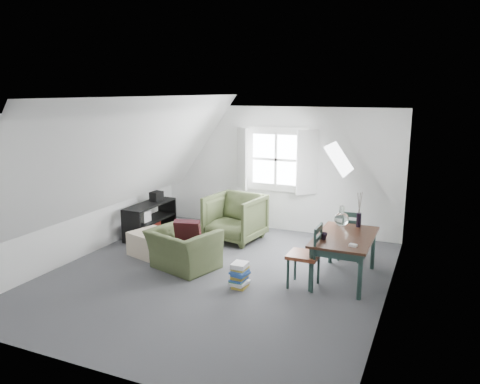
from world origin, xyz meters
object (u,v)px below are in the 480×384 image
at_px(dining_table, 345,242).
at_px(magazine_stack, 240,275).
at_px(dining_chair_far, 351,234).
at_px(ottoman, 151,243).
at_px(media_shelf, 149,222).
at_px(dining_chair_near, 306,254).
at_px(armchair_near, 184,268).
at_px(armchair_far, 235,240).

bearing_deg(dining_table, magazine_stack, -146.29).
distance_m(dining_chair_far, magazine_stack, 2.20).
relative_size(ottoman, media_shelf, 0.49).
relative_size(dining_chair_near, media_shelf, 0.74).
bearing_deg(dining_table, armchair_near, -166.91).
distance_m(dining_table, magazine_stack, 1.65).
bearing_deg(dining_table, media_shelf, 170.50).
height_order(dining_chair_far, dining_chair_near, dining_chair_near).
relative_size(armchair_far, dining_chair_near, 1.04).
distance_m(dining_chair_far, media_shelf, 3.88).
bearing_deg(dining_table, ottoman, -176.27).
xyz_separation_m(armchair_far, media_shelf, (-1.66, -0.44, 0.29)).
height_order(dining_table, dining_chair_near, dining_chair_near).
bearing_deg(dining_table, armchair_far, 154.45).
bearing_deg(dining_table, dining_chair_far, 94.33).
xyz_separation_m(armchair_near, media_shelf, (-1.49, 1.22, 0.29)).
height_order(armchair_far, media_shelf, media_shelf).
bearing_deg(dining_chair_far, magazine_stack, 43.35).
relative_size(armchair_far, magazine_stack, 2.69).
relative_size(ottoman, dining_chair_near, 0.65).
height_order(dining_chair_far, media_shelf, dining_chair_far).
bearing_deg(armchair_near, dining_chair_near, -160.66).
height_order(armchair_far, dining_table, dining_table).
bearing_deg(ottoman, dining_chair_far, 19.18).
xyz_separation_m(dining_chair_far, magazine_stack, (-1.25, -1.79, -0.27)).
bearing_deg(ottoman, media_shelf, 126.37).
height_order(media_shelf, magazine_stack, media_shelf).
xyz_separation_m(armchair_near, dining_table, (2.44, 0.57, 0.60)).
bearing_deg(dining_chair_near, media_shelf, -104.48).
xyz_separation_m(dining_chair_far, media_shelf, (-3.87, -0.25, -0.16)).
relative_size(armchair_near, media_shelf, 0.79).
height_order(dining_table, magazine_stack, dining_table).
relative_size(armchair_far, media_shelf, 0.77).
bearing_deg(magazine_stack, dining_table, 33.85).
bearing_deg(armchair_far, ottoman, -119.82).
distance_m(dining_table, dining_chair_far, 0.91).
xyz_separation_m(dining_table, media_shelf, (-3.94, 0.65, -0.31)).
bearing_deg(armchair_near, magazine_stack, -179.00).
bearing_deg(dining_chair_far, ottoman, 7.58).
height_order(armchair_near, dining_chair_far, dining_chair_far).
bearing_deg(armchair_near, ottoman, -5.78).
xyz_separation_m(armchair_far, magazine_stack, (0.96, -1.97, 0.18)).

